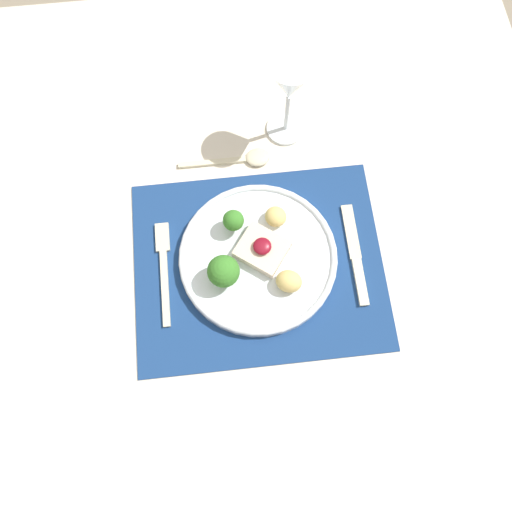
# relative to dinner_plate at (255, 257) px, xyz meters

# --- Properties ---
(ground_plane) EXTENTS (8.00, 8.00, 0.00)m
(ground_plane) POSITION_rel_dinner_plate_xyz_m (0.01, -0.01, -0.79)
(ground_plane) COLOR gray
(dining_table) EXTENTS (1.16, 1.25, 0.78)m
(dining_table) POSITION_rel_dinner_plate_xyz_m (0.01, -0.01, -0.11)
(dining_table) COLOR beige
(dining_table) RESTS_ON ground_plane
(placemat) EXTENTS (0.43, 0.35, 0.00)m
(placemat) POSITION_rel_dinner_plate_xyz_m (0.01, -0.01, -0.02)
(placemat) COLOR navy
(placemat) RESTS_ON dining_table
(dinner_plate) EXTENTS (0.27, 0.27, 0.08)m
(dinner_plate) POSITION_rel_dinner_plate_xyz_m (0.00, 0.00, 0.00)
(dinner_plate) COLOR silver
(dinner_plate) RESTS_ON placemat
(fork) EXTENTS (0.02, 0.19, 0.01)m
(fork) POSITION_rel_dinner_plate_xyz_m (-0.16, 0.01, -0.01)
(fork) COLOR beige
(fork) RESTS_ON placemat
(knife) EXTENTS (0.02, 0.19, 0.01)m
(knife) POSITION_rel_dinner_plate_xyz_m (0.17, -0.02, -0.01)
(knife) COLOR beige
(knife) RESTS_ON placemat
(spoon) EXTENTS (0.17, 0.04, 0.01)m
(spoon) POSITION_rel_dinner_plate_xyz_m (0.00, 0.20, -0.01)
(spoon) COLOR beige
(spoon) RESTS_ON dining_table
(wine_glass_near) EXTENTS (0.08, 0.08, 0.18)m
(wine_glass_near) POSITION_rel_dinner_plate_xyz_m (0.09, 0.26, 0.11)
(wine_glass_near) COLOR white
(wine_glass_near) RESTS_ON dining_table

